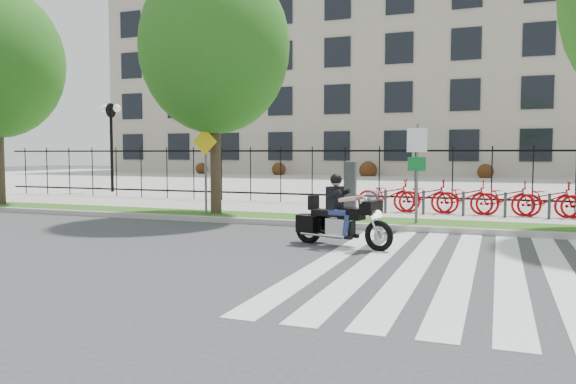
% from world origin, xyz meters
% --- Properties ---
extents(ground, '(120.00, 120.00, 0.00)m').
position_xyz_m(ground, '(0.00, 0.00, 0.00)').
color(ground, '#353538').
rests_on(ground, ground).
extents(curb, '(60.00, 0.20, 0.15)m').
position_xyz_m(curb, '(0.00, 4.10, 0.07)').
color(curb, '#A19E97').
rests_on(curb, ground).
extents(grass_verge, '(60.00, 1.50, 0.15)m').
position_xyz_m(grass_verge, '(0.00, 4.95, 0.07)').
color(grass_verge, '#265415').
rests_on(grass_verge, ground).
extents(sidewalk, '(60.00, 3.50, 0.15)m').
position_xyz_m(sidewalk, '(0.00, 7.45, 0.07)').
color(sidewalk, '#A7A39C').
rests_on(sidewalk, ground).
extents(plaza, '(80.00, 34.00, 0.10)m').
position_xyz_m(plaza, '(0.00, 25.00, 0.05)').
color(plaza, '#A7A39C').
rests_on(plaza, ground).
extents(crosswalk_stripes, '(5.70, 8.00, 0.01)m').
position_xyz_m(crosswalk_stripes, '(4.83, 0.00, 0.01)').
color(crosswalk_stripes, silver).
rests_on(crosswalk_stripes, ground).
extents(iron_fence, '(30.00, 0.06, 2.00)m').
position_xyz_m(iron_fence, '(0.00, 9.20, 1.15)').
color(iron_fence, black).
rests_on(iron_fence, sidewalk).
extents(office_building, '(60.00, 21.90, 20.15)m').
position_xyz_m(office_building, '(0.00, 44.92, 9.97)').
color(office_building, '#AAA089').
rests_on(office_building, ground).
extents(lamp_post_left, '(1.06, 0.70, 4.25)m').
position_xyz_m(lamp_post_left, '(-12.00, 12.00, 3.21)').
color(lamp_post_left, black).
rests_on(lamp_post_left, ground).
extents(street_tree_1, '(4.37, 4.37, 7.35)m').
position_xyz_m(street_tree_1, '(-2.79, 4.95, 4.98)').
color(street_tree_1, '#31251B').
rests_on(street_tree_1, grass_verge).
extents(bike_share_station, '(11.13, 0.87, 1.50)m').
position_xyz_m(bike_share_station, '(6.23, 7.20, 0.65)').
color(bike_share_station, '#2D2D33').
rests_on(bike_share_station, sidewalk).
extents(sign_pole_regulatory, '(0.50, 0.09, 2.50)m').
position_xyz_m(sign_pole_regulatory, '(3.07, 4.58, 1.74)').
color(sign_pole_regulatory, '#59595B').
rests_on(sign_pole_regulatory, grass_verge).
extents(sign_pole_warning, '(0.78, 0.09, 2.49)m').
position_xyz_m(sign_pole_warning, '(-2.93, 4.58, 1.74)').
color(sign_pole_warning, '#59595B').
rests_on(sign_pole_warning, grass_verge).
extents(motorcycle_rider, '(2.27, 1.09, 1.81)m').
position_xyz_m(motorcycle_rider, '(1.99, 1.35, 0.60)').
color(motorcycle_rider, black).
rests_on(motorcycle_rider, ground).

